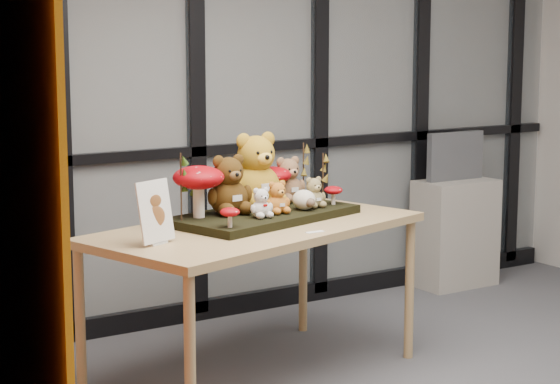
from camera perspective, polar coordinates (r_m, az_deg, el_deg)
glass_partition at (r=6.32m, az=-1.12°, el=5.88°), size 4.90×0.06×2.78m
display_table at (r=5.09m, az=-1.38°, el=-2.57°), size 1.89×1.29×0.81m
diorama_tray at (r=5.21m, az=-0.93°, el=-1.34°), size 1.09×0.74×0.04m
bear_pooh_yellow at (r=5.31m, az=-1.37°, el=1.47°), size 0.40×0.38×0.43m
bear_brown_medium at (r=5.12m, az=-2.92°, el=0.61°), size 0.31×0.29×0.33m
bear_tan_back at (r=5.49m, az=0.44°, el=0.86°), size 0.25×0.23×0.27m
bear_small_yellow at (r=5.13m, az=-0.16°, el=-0.20°), size 0.17×0.16×0.18m
bear_white_bow at (r=5.02m, az=-1.08°, el=-0.51°), size 0.15×0.14×0.17m
bear_beige_small at (r=5.31m, az=1.91°, el=0.08°), size 0.16×0.16×0.18m
plush_cream_hedgehog at (r=5.24m, az=1.36°, el=-0.39°), size 0.11×0.10×0.12m
mushroom_back_left at (r=5.03m, az=-4.60°, el=0.17°), size 0.26×0.26×0.29m
mushroom_back_right at (r=5.43m, az=-0.40°, el=0.50°), size 0.20×0.20×0.22m
mushroom_front_left at (r=4.78m, az=-2.83°, el=-1.38°), size 0.09×0.09×0.11m
mushroom_front_right at (r=5.41m, az=3.02°, el=-0.13°), size 0.10×0.10×0.11m
sprig_green_far_left at (r=4.95m, az=-5.59°, el=0.29°), size 0.05×0.05×0.33m
sprig_green_mid_left at (r=5.11m, az=-4.68°, el=0.09°), size 0.05×0.05×0.25m
sprig_dry_far_right at (r=5.57m, az=1.33°, el=1.20°), size 0.05×0.05×0.31m
sprig_dry_mid_right at (r=5.50m, az=2.43°, el=0.84°), size 0.05×0.05×0.26m
sprig_green_centre at (r=5.26m, az=-3.05°, el=0.18°), size 0.05×0.05×0.21m
sign_holder at (r=4.63m, az=-7.02°, el=-1.28°), size 0.21×0.13×0.29m
label_card at (r=4.89m, az=1.98°, el=-2.26°), size 0.10×0.03×0.00m
cabinet at (r=7.17m, az=9.82°, el=-2.29°), size 0.56×0.33×0.74m
monitor at (r=7.10m, az=9.84°, el=2.00°), size 0.47×0.05×0.33m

